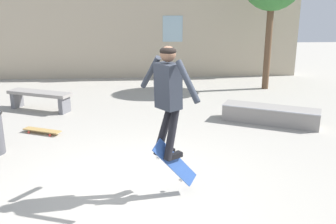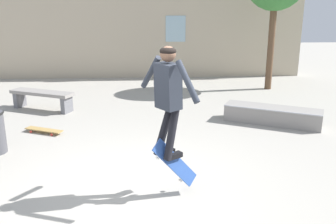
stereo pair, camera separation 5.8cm
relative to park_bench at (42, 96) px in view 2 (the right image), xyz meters
name	(u,v)px [view 2 (the right image)]	position (x,y,z in m)	size (l,w,h in m)	color
ground_plane	(134,192)	(2.45, -4.46, -0.35)	(40.00, 40.00, 0.00)	#A39E93
building_backdrop	(141,24)	(2.47, 4.27, 1.53)	(12.21, 0.52, 4.74)	#B7A88E
park_bench	(42,96)	(0.00, 0.00, 0.00)	(1.72, 1.07, 0.48)	gray
skate_ledge	(272,115)	(5.48, -1.45, -0.16)	(2.12, 1.43, 0.39)	gray
skater	(168,92)	(2.94, -4.52, 1.14)	(0.76, 1.06, 1.54)	#282D38
skateboard_flipping	(175,163)	(3.03, -4.57, 0.14)	(0.65, 0.30, 0.75)	#2D519E
skateboard_resting	(44,130)	(0.48, -1.81, -0.28)	(0.85, 0.51, 0.08)	#AD894C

